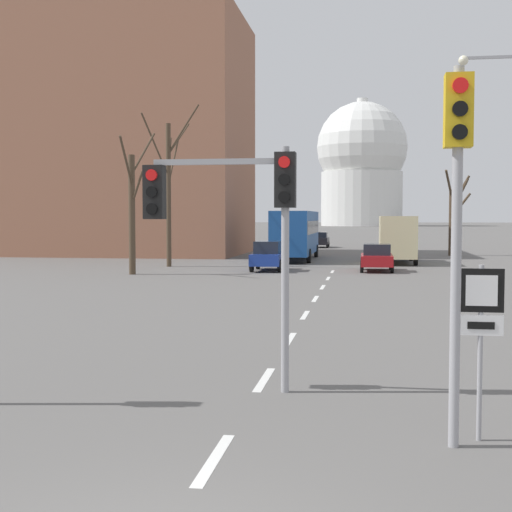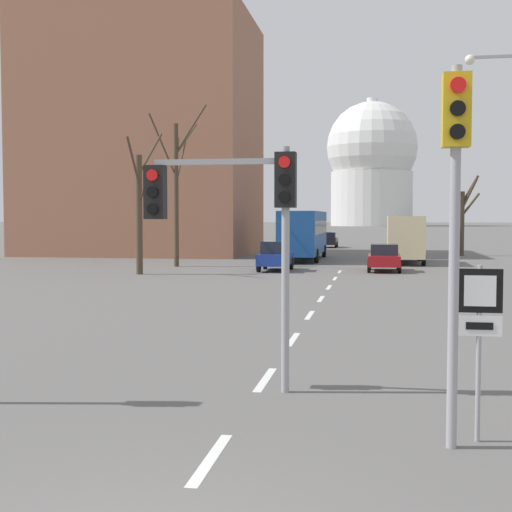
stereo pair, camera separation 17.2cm
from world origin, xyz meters
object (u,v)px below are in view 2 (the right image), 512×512
route_sign_post (479,322)px  sedan_near_left (329,240)px  sedan_near_right (275,256)px  city_bus (304,231)px  delivery_truck (405,238)px  traffic_signal_near_right (455,183)px  traffic_signal_centre_tall (237,207)px  sedan_mid_centre (384,257)px

route_sign_post → sedan_near_left: 62.44m
sedan_near_right → city_bus: bearing=87.0°
route_sign_post → delivery_truck: bearing=89.4°
delivery_truck → sedan_near_left: bearing=105.6°
traffic_signal_near_right → traffic_signal_centre_tall: (-3.44, 2.62, -0.26)m
city_bus → traffic_signal_near_right: bearing=-81.4°
sedan_mid_centre → delivery_truck: (1.41, 7.42, 0.90)m
traffic_signal_centre_tall → sedan_mid_centre: traffic_signal_centre_tall is taller
sedan_near_right → sedan_mid_centre: 6.17m
traffic_signal_centre_tall → delivery_truck: traffic_signal_centre_tall is taller
sedan_mid_centre → sedan_near_left: bearing=99.5°
traffic_signal_centre_tall → sedan_near_right: size_ratio=1.13×
traffic_signal_near_right → sedan_mid_centre: 31.34m
sedan_mid_centre → city_bus: 11.46m
traffic_signal_near_right → sedan_mid_centre: traffic_signal_near_right is taller
traffic_signal_centre_tall → delivery_truck: 36.30m
sedan_mid_centre → city_bus: size_ratio=0.36×
traffic_signal_centre_tall → city_bus: bearing=94.1°
traffic_signal_near_right → delivery_truck: traffic_signal_near_right is taller
sedan_near_right → route_sign_post: bearing=-76.8°
traffic_signal_centre_tall → delivery_truck: size_ratio=0.60×
route_sign_post → sedan_near_right: size_ratio=0.64×
route_sign_post → delivery_truck: (0.43, 38.31, 0.04)m
city_bus → delivery_truck: bearing=-19.6°
route_sign_post → sedan_near_right: (-7.14, 30.35, -0.80)m
traffic_signal_near_right → delivery_truck: 38.69m
route_sign_post → delivery_truck: 38.31m
sedan_near_right → city_bus: size_ratio=0.35×
traffic_signal_near_right → sedan_near_left: size_ratio=1.27×
traffic_signal_near_right → traffic_signal_centre_tall: size_ratio=1.17×
traffic_signal_near_right → city_bus: bearing=98.6°
sedan_near_left → sedan_mid_centre: size_ratio=1.04×
traffic_signal_centre_tall → city_bus: traffic_signal_centre_tall is taller
traffic_signal_centre_tall → route_sign_post: (3.82, -2.30, -1.61)m
sedan_near_right → delivery_truck: delivery_truck is taller
city_bus → delivery_truck: city_bus is taller
sedan_near_left → traffic_signal_centre_tall: bearing=-87.7°
traffic_signal_near_right → traffic_signal_centre_tall: bearing=142.7°
route_sign_post → sedan_near_right: route_sign_post is taller
sedan_mid_centre → delivery_truck: 7.60m
traffic_signal_near_right → city_bus: 41.63m
traffic_signal_centre_tall → sedan_mid_centre: 28.84m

